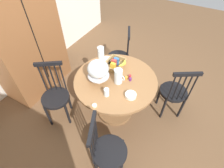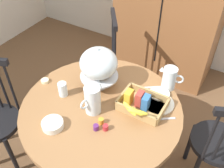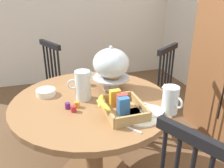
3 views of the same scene
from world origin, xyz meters
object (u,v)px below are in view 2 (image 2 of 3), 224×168
cereal_basket (140,104)px  china_plate_large (158,103)px  orange_juice_pitcher (169,79)px  china_plate_small (159,93)px  windsor_chair_facing_door (218,145)px  drinking_glass (63,89)px  cereal_bowl (53,124)px  butter_dish (45,81)px  dining_table (102,128)px  windsor_chair_far_side (100,64)px  pastry_stand_with_dome (99,65)px  milk_pitcher (93,101)px

cereal_basket → china_plate_large: bearing=47.5°
orange_juice_pitcher → china_plate_small: size_ratio=1.23×
orange_juice_pitcher → china_plate_large: orange_juice_pitcher is taller
windsor_chair_facing_door → drinking_glass: 1.21m
cereal_bowl → butter_dish: bearing=137.8°
dining_table → windsor_chair_far_side: windsor_chair_far_side is taller
windsor_chair_far_side → pastry_stand_with_dome: size_ratio=2.83×
dining_table → orange_juice_pitcher: 0.62m
windsor_chair_facing_door → orange_juice_pitcher: (-0.47, 0.09, 0.37)m
pastry_stand_with_dome → china_plate_large: pastry_stand_with_dome is taller
cereal_bowl → windsor_chair_far_side: bearing=106.4°
dining_table → cereal_basket: bearing=28.5°
china_plate_large → windsor_chair_far_side: bearing=148.7°
windsor_chair_far_side → dining_table: bearing=-56.7°
cereal_basket → butter_dish: size_ratio=5.27×
cereal_basket → drinking_glass: cereal_basket is taller
windsor_chair_facing_door → cereal_basket: 0.68m
milk_pitcher → dining_table: bearing=62.5°
windsor_chair_far_side → orange_juice_pitcher: (0.80, -0.29, 0.37)m
milk_pitcher → pastry_stand_with_dome: bearing=113.2°
cereal_basket → drinking_glass: size_ratio=2.87×
milk_pitcher → drinking_glass: size_ratio=1.91×
china_plate_small → windsor_chair_facing_door: bearing=2.8°
windsor_chair_facing_door → china_plate_small: 0.58m
cereal_basket → cereal_bowl: cereal_basket is taller
windsor_chair_facing_door → cereal_basket: windsor_chair_facing_door is taller
butter_dish → china_plate_small: bearing=21.0°
windsor_chair_facing_door → drinking_glass: bearing=-161.0°
windsor_chair_facing_door → cereal_bowl: 1.20m
china_plate_large → china_plate_small: size_ratio=1.47×
milk_pitcher → cereal_basket: milk_pitcher is taller
pastry_stand_with_dome → cereal_bowl: size_ratio=2.46×
dining_table → china_plate_large: bearing=35.0°
milk_pitcher → drinking_glass: milk_pitcher is taller
dining_table → butter_dish: bearing=179.5°
milk_pitcher → china_plate_small: 0.50m
china_plate_large → cereal_bowl: (-0.50, -0.53, 0.02)m
pastry_stand_with_dome → china_plate_large: bearing=5.9°
cereal_basket → china_plate_small: cereal_basket is taller
cereal_bowl → drinking_glass: 0.30m
dining_table → windsor_chair_facing_door: 0.87m
china_plate_small → cereal_bowl: bearing=-127.5°
windsor_chair_far_side → pastry_stand_with_dome: (0.34, -0.54, 0.49)m
butter_dish → cereal_basket: bearing=9.4°
milk_pitcher → butter_dish: (-0.48, 0.06, -0.08)m
milk_pitcher → cereal_bowl: size_ratio=1.50×
cereal_basket → cereal_bowl: (-0.41, -0.43, -0.02)m
dining_table → cereal_bowl: cereal_bowl is taller
windsor_chair_facing_door → butter_dish: (-1.31, -0.34, 0.30)m
cereal_basket → windsor_chair_far_side: bearing=140.1°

